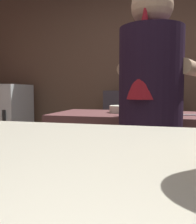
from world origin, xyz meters
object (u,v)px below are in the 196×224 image
Objects in this scene: mixing_bowl at (122,109)px; bottle_hot_sauce at (130,85)px; bottle_vinegar at (161,85)px; bartender at (150,118)px; mini_fridge at (4,128)px; bottle_olive_oil at (164,82)px.

mixing_bowl is 1.05× the size of bottle_hot_sauce.
bottle_hot_sauce reaches higher than mixing_bowl.
bottle_hot_sauce reaches higher than bottle_vinegar.
bartender is at bearing -64.73° from mixing_bowl.
bartender reaches higher than mini_fridge.
bottle_olive_oil is (0.29, 1.31, 0.24)m from mixing_bowl.
bottle_olive_oil reaches higher than mixing_bowl.
mini_fridge is 2.62m from bartender.
bottle_hot_sauce is (-0.40, -0.07, -0.03)m from bottle_olive_oil.
bottle_olive_oil is at bearing 17.07° from bartender.
bartender is at bearing -91.54° from bottle_olive_oil.
mixing_bowl is 0.75× the size of bottle_olive_oil.
bartender reaches higher than bottle_olive_oil.
mini_fridge reaches higher than mixing_bowl.
bottle_vinegar reaches higher than mini_fridge.
mini_fridge is 6.11× the size of mixing_bowl.
mini_fridge is 2.21m from bottle_olive_oil.
mixing_bowl is at bearing -84.59° from bottle_hot_sauce.
mini_fridge is 0.72× the size of bartender.
bottle_vinegar is at bearing 17.92° from bartender.
bottle_olive_oil is 1.40× the size of bottle_hot_sauce.
mixing_bowl is at bearing 43.88° from bartender.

